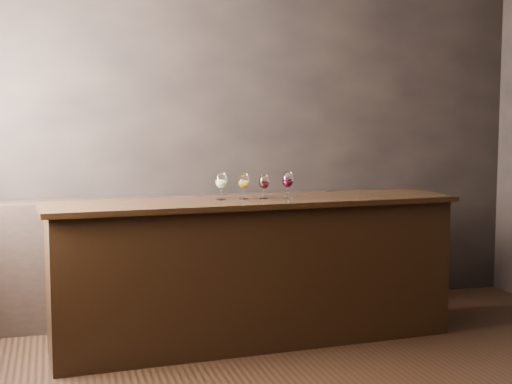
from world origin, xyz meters
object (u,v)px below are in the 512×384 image
object	(u,v)px
back_bar_shelf	(176,258)
glass_white	(221,181)
glass_amber	(244,182)
glass_red_b	(288,180)
glass_red_a	(264,182)
bar_counter	(254,273)

from	to	relation	value
back_bar_shelf	glass_white	size ratio (longest dim) A/B	14.12
glass_amber	glass_red_b	size ratio (longest dim) A/B	0.95
glass_red_a	bar_counter	bearing A→B (deg)	-166.72
bar_counter	glass_red_b	bearing A→B (deg)	-7.52
glass_amber	bar_counter	bearing A→B (deg)	-24.76
bar_counter	glass_amber	xyz separation A→B (m)	(-0.07, 0.03, 0.66)
glass_white	glass_red_b	world-z (taller)	same
bar_counter	glass_white	bearing A→B (deg)	166.99
bar_counter	glass_red_b	world-z (taller)	glass_red_b
bar_counter	back_bar_shelf	size ratio (longest dim) A/B	1.05
bar_counter	glass_white	distance (m)	0.71
back_bar_shelf	glass_red_a	distance (m)	1.13
glass_white	glass_red_b	size ratio (longest dim) A/B	1.00
back_bar_shelf	glass_red_a	world-z (taller)	glass_red_a
glass_amber	back_bar_shelf	bearing A→B (deg)	116.05
glass_red_b	back_bar_shelf	bearing A→B (deg)	130.44
glass_red_b	glass_white	bearing A→B (deg)	173.06
glass_red_b	glass_red_a	bearing A→B (deg)	167.71
glass_white	glass_red_b	distance (m)	0.48
glass_white	glass_red_b	bearing A→B (deg)	-6.94
bar_counter	glass_red_a	world-z (taller)	glass_red_a
bar_counter	back_bar_shelf	xyz separation A→B (m)	(-0.43, 0.78, -0.01)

